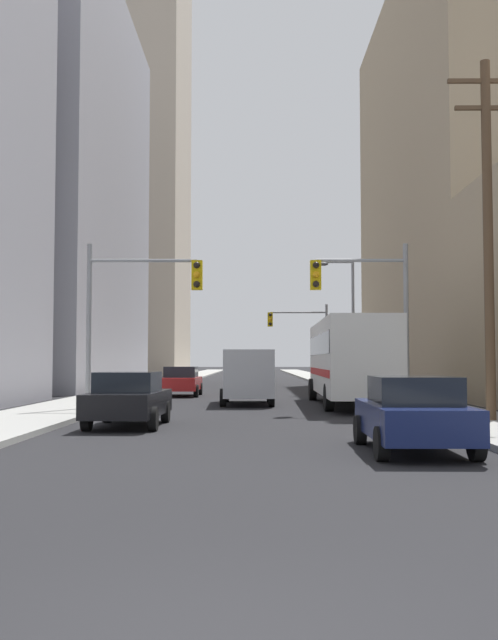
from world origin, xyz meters
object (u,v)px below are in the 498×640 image
at_px(sedan_red, 181,381).
at_px(sedan_black, 129,399).
at_px(city_bus, 349,358).
at_px(traffic_signal_far_right, 301,330).
at_px(traffic_signal_near_left, 139,298).
at_px(traffic_signal_near_right, 365,299).
at_px(cargo_van_silver, 248,374).
at_px(sedan_navy, 413,414).

bearing_deg(sedan_red, sedan_black, -89.19).
bearing_deg(city_bus, sedan_red, 133.78).
xyz_separation_m(sedan_black, traffic_signal_far_right, (6.97, 33.74, 3.30)).
xyz_separation_m(city_bus, sedan_black, (-7.37, -9.32, -1.16)).
bearing_deg(traffic_signal_near_left, sedan_black, -83.56).
distance_m(traffic_signal_near_right, traffic_signal_far_right, 28.23).
distance_m(sedan_red, traffic_signal_far_right, 18.29).
bearing_deg(sedan_black, traffic_signal_near_left, 96.44).
xyz_separation_m(city_bus, traffic_signal_near_left, (-7.99, -3.81, 2.13)).
height_order(city_bus, cargo_van_silver, city_bus).
xyz_separation_m(city_bus, sedan_red, (-7.61, 7.94, -1.16)).
bearing_deg(cargo_van_silver, traffic_signal_near_right, -48.82).
distance_m(sedan_black, sedan_red, 17.27).
distance_m(sedan_red, traffic_signal_near_right, 14.41).
distance_m(sedan_navy, sedan_black, 8.72).
height_order(sedan_black, traffic_signal_near_left, traffic_signal_near_left).
xyz_separation_m(sedan_red, traffic_signal_near_left, (-0.38, -11.75, 3.29)).
relative_size(sedan_red, traffic_signal_near_left, 0.70).
distance_m(cargo_van_silver, sedan_black, 10.83).
bearing_deg(cargo_van_silver, sedan_navy, -77.79).
height_order(cargo_van_silver, sedan_red, cargo_van_silver).
distance_m(sedan_black, traffic_signal_near_left, 6.45).
height_order(city_bus, sedan_red, city_bus).
bearing_deg(cargo_van_silver, sedan_black, -107.35).
height_order(sedan_navy, sedan_red, same).
height_order(sedan_black, traffic_signal_far_right, traffic_signal_far_right).
bearing_deg(traffic_signal_near_right, city_bus, 90.96).
bearing_deg(traffic_signal_near_right, sedan_navy, -93.89).
distance_m(cargo_van_silver, traffic_signal_near_right, 6.95).
height_order(sedan_red, traffic_signal_near_left, traffic_signal_near_left).
bearing_deg(city_bus, traffic_signal_far_right, 90.92).
height_order(cargo_van_silver, traffic_signal_near_left, traffic_signal_near_left).
relative_size(sedan_red, traffic_signal_near_right, 0.70).
relative_size(sedan_navy, sedan_black, 0.99).
xyz_separation_m(sedan_red, traffic_signal_far_right, (7.22, 16.47, 3.30)).
bearing_deg(traffic_signal_near_left, sedan_red, 88.15).
distance_m(traffic_signal_near_left, traffic_signal_far_right, 29.23).
bearing_deg(traffic_signal_near_right, traffic_signal_near_left, 180.00).
distance_m(city_bus, sedan_navy, 15.00).
height_order(sedan_navy, sedan_black, same).
distance_m(sedan_red, traffic_signal_near_left, 12.21).
distance_m(city_bus, sedan_black, 11.94).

